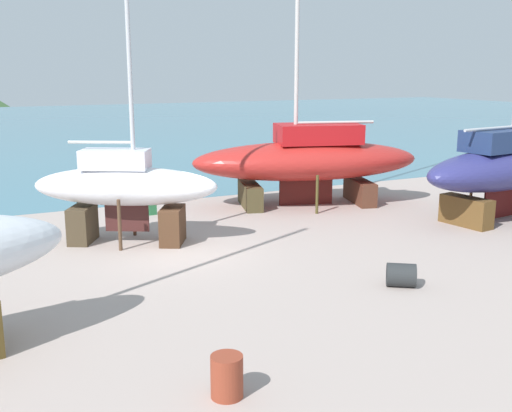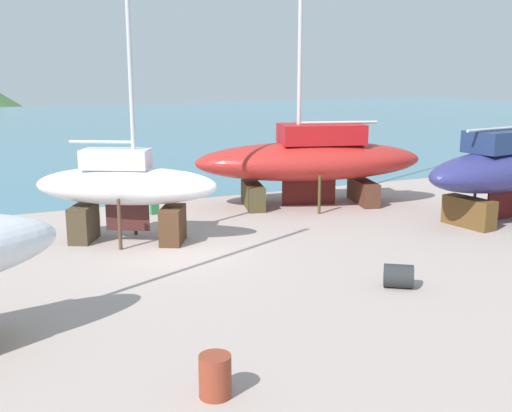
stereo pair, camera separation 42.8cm
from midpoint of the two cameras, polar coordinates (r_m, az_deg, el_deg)
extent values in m
plane|color=#AC9B92|center=(17.79, -2.82, -6.74)|extent=(43.84, 43.84, 0.00)
cube|color=teal|center=(68.04, -19.38, 6.85)|extent=(174.87, 81.85, 0.01)
cube|color=#4D301E|center=(21.38, -7.15, -1.76)|extent=(1.28, 1.56, 1.26)
cube|color=#463927|center=(22.21, -15.14, -1.56)|extent=(1.28, 1.56, 1.26)
cylinder|color=#4E2F1E|center=(22.58, -10.61, -0.50)|extent=(0.12, 0.12, 1.72)
cylinder|color=brown|center=(20.80, -11.94, -1.68)|extent=(0.12, 0.12, 1.72)
ellipsoid|color=white|center=(21.46, -11.37, 1.86)|extent=(6.36, 4.56, 1.32)
cube|color=#421F1D|center=(21.69, -11.25, -1.06)|extent=(1.36, 0.80, 0.92)
cube|color=white|center=(21.40, -12.29, 4.29)|extent=(2.49, 2.01, 0.66)
cylinder|color=silver|center=(21.04, -11.10, 14.85)|extent=(0.15, 0.15, 8.45)
cylinder|color=silver|center=(21.47, -13.58, 5.79)|extent=(1.98, 1.16, 0.11)
cube|color=#4A3F25|center=(26.84, 0.16, 1.01)|extent=(1.37, 2.70, 1.03)
cube|color=#552F20|center=(28.08, 10.32, 1.32)|extent=(1.37, 2.70, 1.03)
cylinder|color=#4B421F|center=(25.60, 6.37, 1.04)|extent=(0.12, 0.12, 1.62)
cylinder|color=#483527|center=(29.01, 4.49, 2.43)|extent=(0.12, 0.12, 1.62)
ellipsoid|color=#B52723|center=(27.11, 5.42, 4.17)|extent=(10.54, 5.80, 1.69)
cube|color=#521915|center=(27.35, 5.36, 1.19)|extent=(2.34, 0.71, 1.18)
cube|color=red|center=(27.10, 6.51, 6.66)|extent=(4.00, 2.84, 0.84)
cylinder|color=silver|center=(27.26, 8.07, 7.66)|extent=(3.42, 1.05, 0.13)
cube|color=brown|center=(24.87, 19.57, -0.55)|extent=(0.97, 2.14, 1.11)
cylinder|color=brown|center=(27.29, 20.05, 1.14)|extent=(0.12, 0.12, 1.69)
ellipsoid|color=navy|center=(26.27, 22.66, 3.13)|extent=(8.66, 3.66, 1.66)
cube|color=#541413|center=(26.51, 22.41, 0.13)|extent=(2.01, 0.34, 1.16)
cube|color=navy|center=(25.78, 22.34, 5.60)|extent=(3.20, 1.93, 0.83)
cylinder|color=#B8BCC2|center=(25.23, 21.58, 6.64)|extent=(2.93, 0.50, 0.12)
cube|color=#2E7946|center=(25.76, -8.93, 0.18)|extent=(0.36, 0.24, 0.87)
cube|color=orange|center=(25.62, -8.98, 1.76)|extent=(0.46, 0.29, 0.58)
sphere|color=#966944|center=(25.55, -9.01, 2.64)|extent=(0.22, 0.22, 0.22)
cylinder|color=brown|center=(11.65, -2.72, -15.45)|extent=(0.75, 0.75, 0.80)
cylinder|color=#292C2D|center=(17.49, 13.74, -6.31)|extent=(1.02, 0.99, 0.65)
camera|label=1|loc=(0.21, -89.42, 0.13)|focal=43.20mm
camera|label=2|loc=(0.21, 90.58, -0.13)|focal=43.20mm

